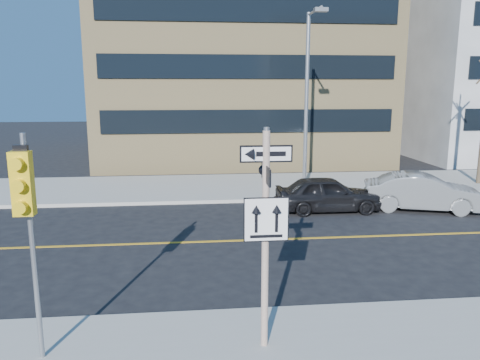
{
  "coord_description": "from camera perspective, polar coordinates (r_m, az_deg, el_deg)",
  "views": [
    {
      "loc": [
        -1.26,
        -10.38,
        4.87
      ],
      "look_at": [
        0.21,
        4.0,
        2.0
      ],
      "focal_mm": 35.0,
      "sensor_mm": 36.0,
      "label": 1
    }
  ],
  "objects": [
    {
      "name": "streetlight_a",
      "position": [
        21.79,
        8.29,
        10.8
      ],
      "size": [
        0.55,
        2.25,
        8.0
      ],
      "color": "gray",
      "rests_on": "far_sidewalk"
    },
    {
      "name": "sign_pole",
      "position": [
        8.33,
        3.13,
        -5.78
      ],
      "size": [
        0.92,
        0.92,
        4.06
      ],
      "color": "silver",
      "rests_on": "near_sidewalk"
    },
    {
      "name": "building_brick",
      "position": [
        35.77,
        -0.58,
        17.85
      ],
      "size": [
        18.0,
        18.0,
        18.0
      ],
      "primitive_type": "cube",
      "color": "tan",
      "rests_on": "ground"
    },
    {
      "name": "parked_car_a",
      "position": [
        18.94,
        10.62,
        -1.67
      ],
      "size": [
        1.73,
        4.19,
        1.42
      ],
      "primitive_type": "imported",
      "rotation": [
        0.0,
        0.0,
        1.56
      ],
      "color": "black",
      "rests_on": "ground"
    },
    {
      "name": "ground",
      "position": [
        11.54,
        1.01,
        -13.75
      ],
      "size": [
        120.0,
        120.0,
        0.0
      ],
      "primitive_type": "plane",
      "color": "black",
      "rests_on": "ground"
    },
    {
      "name": "parked_car_b",
      "position": [
        20.13,
        21.39,
        -1.39
      ],
      "size": [
        2.85,
        4.8,
        1.5
      ],
      "primitive_type": "imported",
      "rotation": [
        0.0,
        0.0,
        1.27
      ],
      "color": "slate",
      "rests_on": "ground"
    },
    {
      "name": "traffic_signal",
      "position": [
        8.4,
        -24.73,
        -2.5
      ],
      "size": [
        0.32,
        0.45,
        4.0
      ],
      "color": "gray",
      "rests_on": "near_sidewalk"
    }
  ]
}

